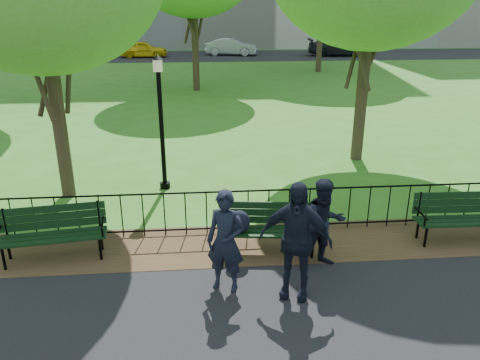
{
  "coord_description": "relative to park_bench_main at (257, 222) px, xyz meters",
  "views": [
    {
      "loc": [
        -1.07,
        -6.18,
        4.22
      ],
      "look_at": [
        -0.4,
        1.5,
        1.3
      ],
      "focal_mm": 35.0,
      "sensor_mm": 36.0,
      "label": 1
    }
  ],
  "objects": [
    {
      "name": "ground",
      "position": [
        0.12,
        -1.2,
        -0.6
      ],
      "size": [
        120.0,
        120.0,
        0.0
      ],
      "primitive_type": "plane",
      "color": "#366B1C"
    },
    {
      "name": "dirt_strip",
      "position": [
        0.12,
        0.3,
        -0.59
      ],
      "size": [
        60.0,
        1.6,
        0.01
      ],
      "primitive_type": "cube",
      "color": "#392317",
      "rests_on": "ground"
    },
    {
      "name": "far_street",
      "position": [
        0.12,
        33.8,
        -0.6
      ],
      "size": [
        70.0,
        9.0,
        0.01
      ],
      "primitive_type": "cube",
      "color": "black",
      "rests_on": "ground"
    },
    {
      "name": "iron_fence",
      "position": [
        0.12,
        0.8,
        -0.1
      ],
      "size": [
        24.06,
        0.06,
        1.0
      ],
      "color": "black",
      "rests_on": "ground"
    },
    {
      "name": "park_bench_main",
      "position": [
        0.0,
        0.0,
        0.0
      ],
      "size": [
        1.78,
        0.73,
        0.98
      ],
      "rotation": [
        0.0,
        0.0,
        -0.12
      ],
      "color": "black",
      "rests_on": "ground"
    },
    {
      "name": "park_bench_left_a",
      "position": [
        -3.56,
        0.15,
        -0.02
      ],
      "size": [
        1.85,
        0.79,
        1.02
      ],
      "rotation": [
        0.0,
        0.0,
        0.13
      ],
      "color": "black",
      "rests_on": "ground"
    },
    {
      "name": "park_bench_right_a",
      "position": [
        3.87,
        0.16,
        -0.03
      ],
      "size": [
        1.78,
        0.6,
        1.0
      ],
      "rotation": [
        0.0,
        0.0,
        -0.03
      ],
      "color": "black",
      "rests_on": "ground"
    },
    {
      "name": "lamppost",
      "position": [
        -1.85,
        3.33,
        1.12
      ],
      "size": [
        0.28,
        0.28,
        3.16
      ],
      "color": "black",
      "rests_on": "ground"
    },
    {
      "name": "person_left",
      "position": [
        -0.62,
        -1.08,
        0.23
      ],
      "size": [
        0.7,
        0.58,
        1.64
      ],
      "primitive_type": "imported",
      "rotation": [
        0.0,
        0.0,
        -0.36
      ],
      "color": "black",
      "rests_on": "asphalt_path"
    },
    {
      "name": "person_mid",
      "position": [
        1.05,
        -0.55,
        0.19
      ],
      "size": [
        0.84,
        0.58,
        1.57
      ],
      "primitive_type": "imported",
      "rotation": [
        0.0,
        0.0,
        0.26
      ],
      "color": "black",
      "rests_on": "asphalt_path"
    },
    {
      "name": "person_right",
      "position": [
        0.4,
        -1.34,
        0.34
      ],
      "size": [
        1.17,
        0.79,
        1.86
      ],
      "primitive_type": "imported",
      "rotation": [
        0.0,
        0.0,
        -0.35
      ],
      "color": "black",
      "rests_on": "asphalt_path"
    },
    {
      "name": "taxi",
      "position": [
        -5.45,
        32.93,
        0.08
      ],
      "size": [
        3.92,
        1.59,
        1.33
      ],
      "primitive_type": "imported",
      "rotation": [
        0.0,
        0.0,
        1.57
      ],
      "color": "gold",
      "rests_on": "far_street"
    },
    {
      "name": "sedan_silver",
      "position": [
        1.94,
        33.93,
        0.13
      ],
      "size": [
        4.61,
        2.51,
        1.44
      ],
      "primitive_type": "imported",
      "rotation": [
        0.0,
        0.0,
        1.33
      ],
      "color": "#A4A6AC",
      "rests_on": "far_street"
    },
    {
      "name": "sedan_dark",
      "position": [
        10.86,
        32.71,
        0.14
      ],
      "size": [
        5.23,
        2.63,
        1.46
      ],
      "primitive_type": "imported",
      "rotation": [
        0.0,
        0.0,
        1.45
      ],
      "color": "black",
      "rests_on": "far_street"
    }
  ]
}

